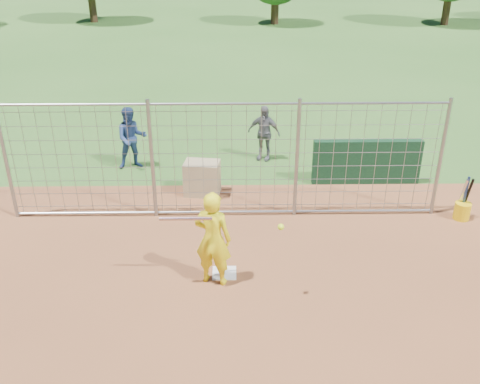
{
  "coord_description": "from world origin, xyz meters",
  "views": [
    {
      "loc": [
        0.15,
        -8.21,
        5.6
      ],
      "look_at": [
        0.3,
        0.8,
        1.15
      ],
      "focal_mm": 40.0,
      "sensor_mm": 36.0,
      "label": 1
    }
  ],
  "objects_px": {
    "bystander_b": "(264,133)",
    "bucket_with_bats": "(462,209)",
    "bystander_a": "(132,138)",
    "batter": "(213,239)",
    "equipment_bin": "(202,178)"
  },
  "relations": [
    {
      "from": "batter",
      "to": "bystander_b",
      "type": "bearing_deg",
      "value": -86.18
    },
    {
      "from": "bystander_b",
      "to": "equipment_bin",
      "type": "distance_m",
      "value": 2.62
    },
    {
      "from": "bystander_a",
      "to": "bystander_b",
      "type": "relative_size",
      "value": 1.08
    },
    {
      "from": "bystander_a",
      "to": "bucket_with_bats",
      "type": "relative_size",
      "value": 1.65
    },
    {
      "from": "bystander_a",
      "to": "bystander_b",
      "type": "height_order",
      "value": "bystander_a"
    },
    {
      "from": "bystander_b",
      "to": "equipment_bin",
      "type": "xyz_separation_m",
      "value": [
        -1.54,
        -2.08,
        -0.35
      ]
    },
    {
      "from": "bystander_b",
      "to": "bucket_with_bats",
      "type": "relative_size",
      "value": 1.53
    },
    {
      "from": "bystander_a",
      "to": "bystander_b",
      "type": "xyz_separation_m",
      "value": [
        3.4,
        0.49,
        -0.06
      ]
    },
    {
      "from": "bystander_a",
      "to": "bucket_with_bats",
      "type": "distance_m",
      "value": 8.03
    },
    {
      "from": "batter",
      "to": "bystander_b",
      "type": "relative_size",
      "value": 1.17
    },
    {
      "from": "batter",
      "to": "bystander_a",
      "type": "relative_size",
      "value": 1.09
    },
    {
      "from": "bystander_a",
      "to": "bystander_b",
      "type": "distance_m",
      "value": 3.44
    },
    {
      "from": "bucket_with_bats",
      "to": "equipment_bin",
      "type": "bearing_deg",
      "value": 166.95
    },
    {
      "from": "equipment_bin",
      "to": "bucket_with_bats",
      "type": "bearing_deg",
      "value": -5.24
    },
    {
      "from": "bystander_b",
      "to": "bucket_with_bats",
      "type": "height_order",
      "value": "bystander_b"
    }
  ]
}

